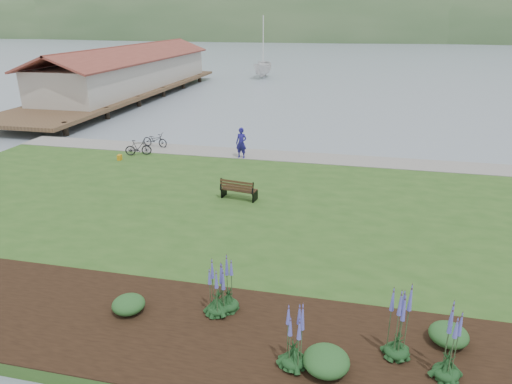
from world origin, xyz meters
TOP-DOWN VIEW (x-y plane):
  - ground at (0.00, 0.00)m, footprint 600.00×600.00m
  - lawn at (0.00, -2.00)m, footprint 34.00×20.00m
  - shoreline_path at (0.00, 6.90)m, footprint 34.00×2.20m
  - garden_bed at (3.00, -9.80)m, footprint 24.00×4.40m
  - far_hillside at (20.00, 170.00)m, footprint 580.00×80.00m
  - pier_pavilion at (-20.00, 27.52)m, footprint 8.00×36.00m
  - park_bench at (-0.50, -0.39)m, footprint 1.71×0.91m
  - person at (-1.99, 6.00)m, footprint 0.85×0.65m
  - bicycle_a at (-8.05, 7.20)m, footprint 0.89×1.84m
  - bicycle_b at (-8.23, 5.21)m, footprint 0.97×1.62m
  - sailboat at (-9.14, 46.41)m, footprint 10.43×10.61m
  - pannier at (-8.87, 4.03)m, footprint 0.20×0.31m
  - echium_0 at (3.54, -10.55)m, footprint 0.62×0.62m
  - echium_1 at (5.98, -9.65)m, footprint 0.62×0.62m
  - echium_2 at (7.06, -10.15)m, footprint 0.62×0.62m
  - echium_4 at (1.39, -8.71)m, footprint 0.62×0.62m
  - echium_5 at (1.16, -8.94)m, footprint 0.62×0.62m
  - shrub_0 at (-1.35, -9.42)m, footprint 0.93×0.93m
  - shrub_1 at (4.32, -10.53)m, footprint 1.12×1.12m
  - shrub_2 at (7.31, -8.84)m, footprint 1.00×1.00m

SIDE VIEW (x-z plane):
  - ground at x=0.00m, z-range 0.00..0.00m
  - far_hillside at x=20.00m, z-range -19.00..19.00m
  - sailboat at x=-9.14m, z-range -13.35..13.35m
  - lawn at x=0.00m, z-range 0.00..0.40m
  - shoreline_path at x=0.00m, z-range 0.40..0.43m
  - garden_bed at x=3.00m, z-range 0.40..0.44m
  - pannier at x=-8.87m, z-range 0.40..0.72m
  - shrub_0 at x=-1.35m, z-range 0.44..0.91m
  - shrub_2 at x=7.31m, z-range 0.44..0.94m
  - shrub_1 at x=4.32m, z-range 0.44..1.00m
  - bicycle_a at x=-8.05m, z-range 0.40..1.32m
  - bicycle_b at x=-8.23m, z-range 0.40..1.34m
  - park_bench at x=-0.50m, z-range 0.40..1.41m
  - echium_5 at x=1.16m, z-range 0.30..2.05m
  - echium_4 at x=1.39m, z-range 0.19..2.20m
  - echium_0 at x=3.54m, z-range 0.29..2.20m
  - echium_2 at x=7.06m, z-range 0.24..2.27m
  - echium_1 at x=5.98m, z-range 0.28..2.62m
  - person at x=-1.99m, z-range 0.40..2.55m
  - pier_pavilion at x=-20.00m, z-range -0.06..5.34m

